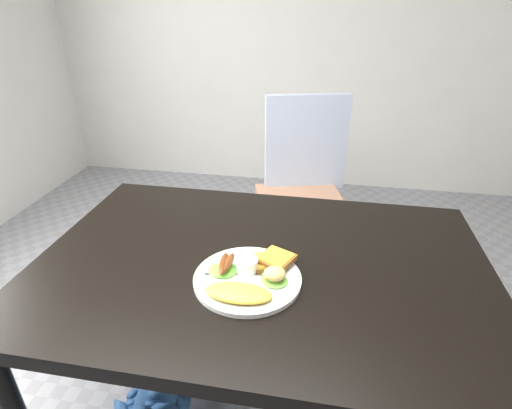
{
  "coord_description": "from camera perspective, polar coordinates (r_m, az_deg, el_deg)",
  "views": [
    {
      "loc": [
        0.14,
        -0.87,
        1.37
      ],
      "look_at": [
        -0.02,
        0.03,
        0.9
      ],
      "focal_mm": 28.0,
      "sensor_mm": 36.0,
      "label": 1
    }
  ],
  "objects": [
    {
      "name": "room_back_panel",
      "position": [
        3.12,
        8.45,
        26.74
      ],
      "size": [
        4.0,
        0.04,
        2.7
      ],
      "primitive_type": "cube",
      "color": "silver",
      "rests_on": "ground"
    },
    {
      "name": "toast_a",
      "position": [
        1.04,
        1.51,
        -8.2
      ],
      "size": [
        0.1,
        0.1,
        0.01
      ],
      "primitive_type": "cube",
      "rotation": [
        0.0,
        0.0,
        0.35
      ],
      "color": "olive",
      "rests_on": "plate"
    },
    {
      "name": "dining_table",
      "position": [
        1.09,
        0.77,
        -8.83
      ],
      "size": [
        1.2,
        0.8,
        0.04
      ],
      "primitive_type": "cube",
      "color": "black",
      "rests_on": "ground"
    },
    {
      "name": "lettuce_left",
      "position": [
        1.02,
        -4.79,
        -9.31
      ],
      "size": [
        0.08,
        0.08,
        0.01
      ],
      "primitive_type": "ellipsoid",
      "rotation": [
        0.0,
        0.0,
        -0.13
      ],
      "color": "green",
      "rests_on": "plate"
    },
    {
      "name": "sausage_b",
      "position": [
        1.01,
        -4.01,
        -8.33
      ],
      "size": [
        0.03,
        0.09,
        0.02
      ],
      "primitive_type": "ellipsoid",
      "rotation": [
        0.0,
        0.0,
        -0.08
      ],
      "color": "brown",
      "rests_on": "lettuce_left"
    },
    {
      "name": "omelette",
      "position": [
        0.94,
        -2.55,
        -12.47
      ],
      "size": [
        0.16,
        0.08,
        0.02
      ],
      "primitive_type": "ellipsoid",
      "rotation": [
        0.0,
        0.0,
        -0.01
      ],
      "color": "yellow",
      "rests_on": "plate"
    },
    {
      "name": "toast_b",
      "position": [
        1.03,
        2.9,
        -7.8
      ],
      "size": [
        0.11,
        0.11,
        0.01
      ],
      "primitive_type": "cube",
      "rotation": [
        0.0,
        0.0,
        -0.44
      ],
      "color": "olive",
      "rests_on": "toast_a"
    },
    {
      "name": "lettuce_right",
      "position": [
        0.98,
        2.6,
        -10.78
      ],
      "size": [
        0.08,
        0.08,
        0.01
      ],
      "primitive_type": "ellipsoid",
      "rotation": [
        0.0,
        0.0,
        -0.27
      ],
      "color": "olive",
      "rests_on": "plate"
    },
    {
      "name": "potato_salad",
      "position": [
        0.97,
        2.68,
        -9.84
      ],
      "size": [
        0.06,
        0.06,
        0.03
      ],
      "primitive_type": "ellipsoid",
      "rotation": [
        0.0,
        0.0,
        0.15
      ],
      "color": "#C5BD85",
      "rests_on": "lettuce_right"
    },
    {
      "name": "sausage_a",
      "position": [
        1.01,
        -4.62,
        -8.42
      ],
      "size": [
        0.03,
        0.09,
        0.02
      ],
      "primitive_type": "ellipsoid",
      "rotation": [
        0.0,
        0.0,
        0.11
      ],
      "color": "#612F0A",
      "rests_on": "lettuce_left"
    },
    {
      "name": "plate",
      "position": [
        1.0,
        -1.23,
        -10.57
      ],
      "size": [
        0.27,
        0.27,
        0.01
      ],
      "primitive_type": "cylinder",
      "color": "white",
      "rests_on": "dining_table"
    },
    {
      "name": "person",
      "position": [
        1.59,
        -8.44,
        1.59
      ],
      "size": [
        0.51,
        0.35,
        1.37
      ],
      "primitive_type": "imported",
      "rotation": [
        0.0,
        0.0,
        3.09
      ],
      "color": "#285189",
      "rests_on": "ground"
    },
    {
      "name": "ramekin",
      "position": [
        1.01,
        -1.33,
        -8.58
      ],
      "size": [
        0.06,
        0.06,
        0.03
      ],
      "primitive_type": "cylinder",
      "rotation": [
        0.0,
        0.0,
        -0.03
      ],
      "color": "white",
      "rests_on": "plate"
    },
    {
      "name": "fork",
      "position": [
        1.0,
        -3.29,
        -9.95
      ],
      "size": [
        0.14,
        0.04,
        0.0
      ],
      "primitive_type": "cube",
      "rotation": [
        0.0,
        0.0,
        0.17
      ],
      "color": "#ADAFB7",
      "rests_on": "plate"
    },
    {
      "name": "dining_chair",
      "position": [
        2.02,
        6.41,
        0.02
      ],
      "size": [
        0.52,
        0.52,
        0.05
      ],
      "primitive_type": "cube",
      "rotation": [
        0.0,
        0.0,
        0.26
      ],
      "color": "#A67558",
      "rests_on": "ground"
    }
  ]
}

